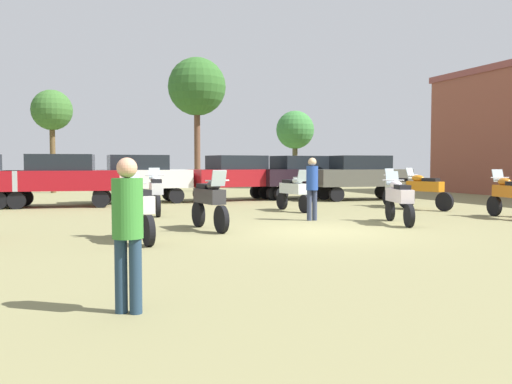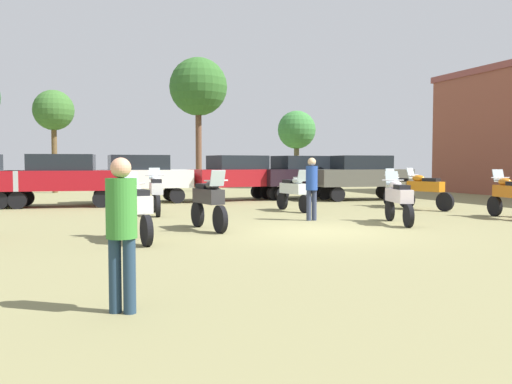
# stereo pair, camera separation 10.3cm
# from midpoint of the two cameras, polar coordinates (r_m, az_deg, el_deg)

# --- Properties ---
(ground_plane) EXTENTS (44.00, 52.00, 0.02)m
(ground_plane) POSITION_cam_midpoint_polar(r_m,az_deg,el_deg) (13.26, 6.37, -4.19)
(ground_plane) COLOR olive
(motorcycle_1) EXTENTS (0.62, 2.15, 1.47)m
(motorcycle_1) POSITION_cam_midpoint_polar(r_m,az_deg,el_deg) (11.70, -12.62, -1.62)
(motorcycle_1) COLOR black
(motorcycle_1) RESTS_ON ground
(motorcycle_3) EXTENTS (0.67, 2.14, 1.47)m
(motorcycle_3) POSITION_cam_midpoint_polar(r_m,az_deg,el_deg) (17.87, 25.16, -0.24)
(motorcycle_3) COLOR black
(motorcycle_3) RESTS_ON ground
(motorcycle_4) EXTENTS (0.87, 2.17, 1.49)m
(motorcycle_4) POSITION_cam_midpoint_polar(r_m,az_deg,el_deg) (20.13, 17.27, 0.29)
(motorcycle_4) COLOR black
(motorcycle_4) RESTS_ON ground
(motorcycle_5) EXTENTS (0.62, 2.30, 1.51)m
(motorcycle_5) POSITION_cam_midpoint_polar(r_m,az_deg,el_deg) (17.70, -10.73, 0.04)
(motorcycle_5) COLOR black
(motorcycle_5) RESTS_ON ground
(motorcycle_7) EXTENTS (0.64, 2.10, 1.44)m
(motorcycle_7) POSITION_cam_midpoint_polar(r_m,az_deg,el_deg) (18.65, 3.83, 0.13)
(motorcycle_7) COLOR black
(motorcycle_7) RESTS_ON ground
(motorcycle_8) EXTENTS (0.62, 2.09, 1.46)m
(motorcycle_8) POSITION_cam_midpoint_polar(r_m,az_deg,el_deg) (21.03, 14.59, 0.39)
(motorcycle_8) COLOR black
(motorcycle_8) RESTS_ON ground
(motorcycle_9) EXTENTS (0.85, 2.18, 1.44)m
(motorcycle_9) POSITION_cam_midpoint_polar(r_m,az_deg,el_deg) (15.25, 14.73, -0.62)
(motorcycle_9) COLOR black
(motorcycle_9) RESTS_ON ground
(motorcycle_10) EXTENTS (0.64, 2.11, 1.50)m
(motorcycle_10) POSITION_cam_midpoint_polar(r_m,az_deg,el_deg) (13.41, -5.16, -0.92)
(motorcycle_10) COLOR black
(motorcycle_10) RESTS_ON ground
(car_2) EXTENTS (4.31, 1.82, 2.00)m
(car_2) POSITION_cam_midpoint_polar(r_m,az_deg,el_deg) (22.93, -12.54, 1.77)
(car_2) COLOR black
(car_2) RESTS_ON ground
(car_3) EXTENTS (4.52, 2.43, 2.00)m
(car_3) POSITION_cam_midpoint_polar(r_m,az_deg,el_deg) (25.28, 4.55, 1.95)
(car_3) COLOR black
(car_3) RESTS_ON ground
(car_4) EXTENTS (4.49, 2.32, 2.00)m
(car_4) POSITION_cam_midpoint_polar(r_m,az_deg,el_deg) (21.73, -20.06, 1.58)
(car_4) COLOR black
(car_4) RESTS_ON ground
(car_5) EXTENTS (4.56, 2.56, 2.00)m
(car_5) POSITION_cam_midpoint_polar(r_m,az_deg,el_deg) (23.95, -2.17, 1.89)
(car_5) COLOR black
(car_5) RESTS_ON ground
(car_6) EXTENTS (4.44, 2.17, 2.00)m
(car_6) POSITION_cam_midpoint_polar(r_m,az_deg,el_deg) (24.63, 10.89, 1.87)
(car_6) COLOR black
(car_6) RESTS_ON ground
(person_2) EXTENTS (0.46, 0.46, 1.73)m
(person_2) POSITION_cam_midpoint_polar(r_m,az_deg,el_deg) (6.10, -13.93, -3.19)
(person_2) COLOR #20364B
(person_2) RESTS_ON ground
(person_3) EXTENTS (0.35, 0.35, 1.82)m
(person_3) POSITION_cam_midpoint_polar(r_m,az_deg,el_deg) (15.63, 5.78, 0.88)
(person_3) COLOR #2F374F
(person_3) RESTS_ON ground
(tree_1) EXTENTS (2.51, 2.51, 5.12)m
(tree_1) POSITION_cam_midpoint_polar(r_m,az_deg,el_deg) (35.80, 4.08, 6.51)
(tree_1) COLOR brown
(tree_1) RESTS_ON ground
(tree_3) EXTENTS (2.24, 2.24, 5.74)m
(tree_3) POSITION_cam_midpoint_polar(r_m,az_deg,el_deg) (32.28, -20.91, 7.98)
(tree_3) COLOR brown
(tree_3) RESTS_ON ground
(tree_4) EXTENTS (3.40, 3.40, 7.88)m
(tree_4) POSITION_cam_midpoint_polar(r_m,az_deg,el_deg) (32.43, -6.38, 10.95)
(tree_4) COLOR brown
(tree_4) RESTS_ON ground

